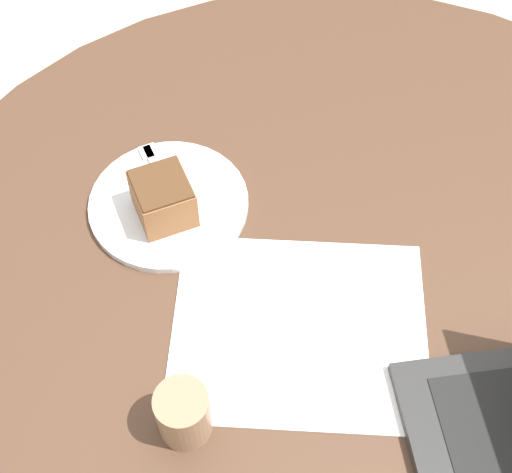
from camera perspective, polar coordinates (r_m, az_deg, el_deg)
name	(u,v)px	position (r m, az deg, el deg)	size (l,w,h in m)	color
ground_plane	(316,460)	(1.66, 4.79, -17.37)	(12.00, 12.00, 0.00)	#B7AD9E
dining_table	(343,336)	(1.10, 7.01, -7.90)	(1.39, 1.39, 0.72)	#4C3323
paper_document	(299,329)	(0.98, 3.48, -7.36)	(0.35, 0.29, 0.00)	white
plate	(169,204)	(1.09, -6.99, 2.62)	(0.24, 0.24, 0.01)	silver
cake_slice	(163,198)	(1.04, -7.45, 3.04)	(0.11, 0.11, 0.07)	brown
fork	(160,176)	(1.12, -7.70, 4.84)	(0.10, 0.16, 0.00)	silver
coffee_glass	(184,414)	(0.89, -5.82, -13.93)	(0.07, 0.07, 0.09)	#997556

